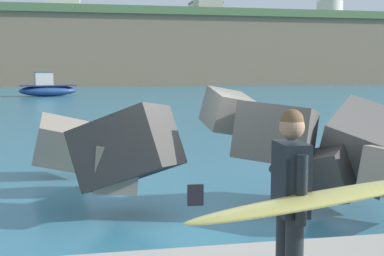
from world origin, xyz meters
TOP-DOWN VIEW (x-y plane):
  - ground_plane at (0.00, 0.00)m, footprint 400.00×400.00m
  - breakwater_jetty at (0.17, 1.41)m, footprint 30.59×6.93m
  - surfer_with_board at (0.03, -3.77)m, footprint 2.10×1.19m
  - boat_near_centre at (-5.47, 40.84)m, footprint 5.55×3.26m
  - headland_bluff at (15.58, 90.93)m, footprint 84.75×43.78m
  - station_building_west at (-6.16, 91.64)m, footprint 6.29×6.72m
  - station_building_central at (20.84, 89.52)m, footprint 4.89×5.73m
  - station_building_east at (21.85, 95.72)m, footprint 6.46×4.59m

SIDE VIEW (x-z plane):
  - ground_plane at x=0.00m, z-range 0.00..0.00m
  - boat_near_centre at x=-5.47m, z-range -0.40..1.84m
  - breakwater_jetty at x=0.17m, z-range -0.15..2.09m
  - surfer_with_board at x=0.03m, z-range 0.39..2.16m
  - headland_bluff at x=15.58m, z-range 0.02..11.99m
  - station_building_east at x=21.85m, z-range 11.98..16.19m
  - station_building_west at x=-6.16m, z-range 11.98..16.65m
  - station_building_central at x=20.84m, z-range 11.99..18.49m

